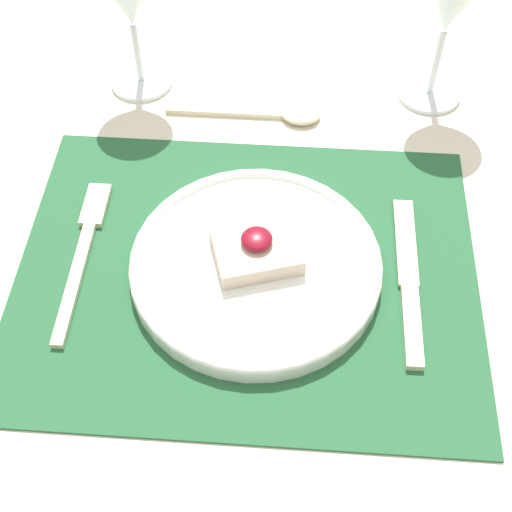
# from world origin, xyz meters

# --- Properties ---
(dining_table) EXTENTS (1.22, 1.23, 0.76)m
(dining_table) POSITION_xyz_m (0.00, 0.00, 0.67)
(dining_table) COLOR beige
(dining_table) RESTS_ON ground_plane
(placemat) EXTENTS (0.45, 0.36, 0.00)m
(placemat) POSITION_xyz_m (0.00, 0.00, 0.76)
(placemat) COLOR #235633
(placemat) RESTS_ON dining_table
(dinner_plate) EXTENTS (0.24, 0.24, 0.05)m
(dinner_plate) POSITION_xyz_m (0.01, 0.00, 0.78)
(dinner_plate) COLOR white
(dinner_plate) RESTS_ON placemat
(fork) EXTENTS (0.02, 0.20, 0.01)m
(fork) POSITION_xyz_m (-0.16, 0.02, 0.77)
(fork) COLOR beige
(fork) RESTS_ON placemat
(knife) EXTENTS (0.02, 0.20, 0.01)m
(knife) POSITION_xyz_m (0.16, -0.01, 0.77)
(knife) COLOR beige
(knife) RESTS_ON placemat
(spoon) EXTENTS (0.18, 0.04, 0.01)m
(spoon) POSITION_xyz_m (0.02, 0.23, 0.77)
(spoon) COLOR beige
(spoon) RESTS_ON dining_table
(wine_glass_near) EXTENTS (0.09, 0.09, 0.18)m
(wine_glass_near) POSITION_xyz_m (0.20, 0.28, 0.89)
(wine_glass_near) COLOR white
(wine_glass_near) RESTS_ON dining_table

